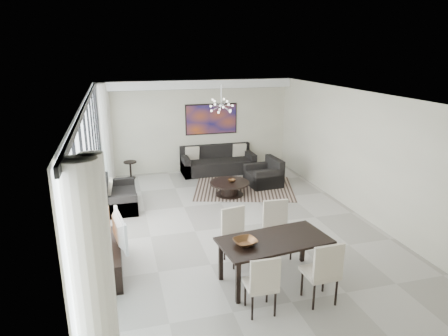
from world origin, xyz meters
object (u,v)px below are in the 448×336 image
object	(u,v)px
television	(115,231)
sofa_main	(218,164)
coffee_table	(230,188)
dining_table	(274,244)
tv_console	(108,258)

from	to	relation	value
television	sofa_main	bearing A→B (deg)	-40.11
coffee_table	television	distance (m)	4.38
coffee_table	dining_table	xyz separation A→B (m)	(-0.43, -4.16, 0.47)
coffee_table	tv_console	distance (m)	4.42
tv_console	coffee_table	bearing A→B (deg)	44.79
coffee_table	sofa_main	world-z (taller)	sofa_main
sofa_main	tv_console	size ratio (longest dim) A/B	1.42
coffee_table	television	size ratio (longest dim) A/B	1.10
television	dining_table	world-z (taller)	television
tv_console	television	bearing A→B (deg)	-13.09
coffee_table	tv_console	xyz separation A→B (m)	(-3.14, -3.12, 0.04)
coffee_table	sofa_main	bearing A→B (deg)	84.15
sofa_main	dining_table	distance (m)	6.33
coffee_table	sofa_main	size ratio (longest dim) A/B	0.47
sofa_main	television	size ratio (longest dim) A/B	2.36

